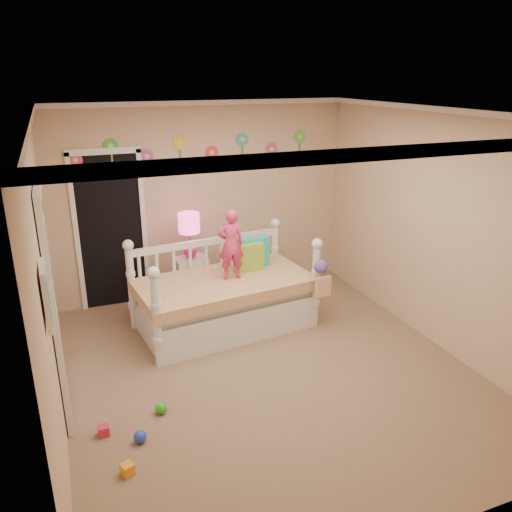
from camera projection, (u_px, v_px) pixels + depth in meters
name	position (u px, v px, depth m)	size (l,w,h in m)	color
floor	(268.00, 370.00, 5.34)	(4.00, 4.50, 0.01)	#7F684C
ceiling	(270.00, 112.00, 4.46)	(4.00, 4.50, 0.01)	white
back_wall	(204.00, 201.00, 6.87)	(4.00, 0.01, 2.60)	tan
left_wall	(46.00, 282.00, 4.21)	(0.01, 4.50, 2.60)	tan
right_wall	(437.00, 230.00, 5.59)	(0.01, 4.50, 2.60)	tan
crown_molding	(270.00, 116.00, 4.47)	(4.00, 4.50, 0.06)	white
daybed	(224.00, 284.00, 6.07)	(2.08, 1.12, 1.13)	white
pillow_turquoise	(253.00, 252.00, 6.36)	(0.38, 0.13, 0.38)	#24B6A3
pillow_lime	(249.00, 257.00, 6.25)	(0.36, 0.13, 0.34)	#95BE3A
child	(231.00, 244.00, 5.92)	(0.31, 0.20, 0.84)	#E7346F
nightstand	(192.00, 282.00, 6.70)	(0.40, 0.31, 0.67)	white
table_lamp	(189.00, 229.00, 6.46)	(0.27, 0.27, 0.60)	#E21E7A
closet_doorway	(111.00, 230.00, 6.52)	(0.90, 0.04, 2.07)	black
flower_decals	(196.00, 153.00, 6.61)	(3.40, 0.02, 0.50)	#B2668C
mirror_closet	(54.00, 295.00, 4.57)	(0.07, 1.30, 2.10)	white
wall_picture	(46.00, 295.00, 3.35)	(0.05, 0.34, 0.42)	white
hanging_bag	(321.00, 280.00, 5.87)	(0.20, 0.16, 0.36)	beige
toy_scatter	(137.00, 440.00, 4.23)	(0.80, 1.30, 0.11)	#996666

